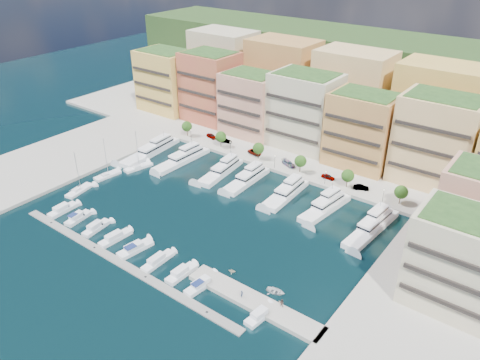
# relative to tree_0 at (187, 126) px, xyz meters

# --- Properties ---
(ground) EXTENTS (400.00, 400.00, 0.00)m
(ground) POSITION_rel_tree_0_xyz_m (40.00, -33.50, -4.74)
(ground) COLOR black
(ground) RESTS_ON ground
(north_quay) EXTENTS (220.00, 64.00, 2.00)m
(north_quay) POSITION_rel_tree_0_xyz_m (40.00, 28.50, -4.74)
(north_quay) COLOR #9E998E
(north_quay) RESTS_ON ground
(east_quay) EXTENTS (34.00, 76.00, 2.00)m
(east_quay) POSITION_rel_tree_0_xyz_m (102.00, -41.50, -4.74)
(east_quay) COLOR #9E998E
(east_quay) RESTS_ON ground
(west_quay) EXTENTS (34.00, 76.00, 2.00)m
(west_quay) POSITION_rel_tree_0_xyz_m (-22.00, -41.50, -4.74)
(west_quay) COLOR #9E998E
(west_quay) RESTS_ON ground
(hillside) EXTENTS (240.00, 40.00, 58.00)m
(hillside) POSITION_rel_tree_0_xyz_m (40.00, 76.50, -4.74)
(hillside) COLOR #1D3314
(hillside) RESTS_ON ground
(south_pontoon) EXTENTS (72.00, 2.20, 0.35)m
(south_pontoon) POSITION_rel_tree_0_xyz_m (37.00, -63.50, -4.74)
(south_pontoon) COLOR gray
(south_pontoon) RESTS_ON ground
(finger_pier) EXTENTS (32.00, 5.00, 2.00)m
(finger_pier) POSITION_rel_tree_0_xyz_m (70.00, -55.50, -4.74)
(finger_pier) COLOR #9E998E
(finger_pier) RESTS_ON ground
(apartment_0) EXTENTS (22.00, 16.50, 24.80)m
(apartment_0) POSITION_rel_tree_0_xyz_m (-26.00, 16.49, 8.57)
(apartment_0) COLOR #E7B154
(apartment_0) RESTS_ON north_quay
(apartment_1) EXTENTS (20.00, 16.50, 26.80)m
(apartment_1) POSITION_rel_tree_0_xyz_m (-4.00, 18.49, 9.57)
(apartment_1) COLOR #BC4D3E
(apartment_1) RESTS_ON north_quay
(apartment_2) EXTENTS (20.00, 15.50, 22.80)m
(apartment_2) POSITION_rel_tree_0_xyz_m (17.00, 16.49, 7.57)
(apartment_2) COLOR tan
(apartment_2) RESTS_ON north_quay
(apartment_3) EXTENTS (22.00, 16.50, 25.80)m
(apartment_3) POSITION_rel_tree_0_xyz_m (38.00, 18.49, 9.07)
(apartment_3) COLOR beige
(apartment_3) RESTS_ON north_quay
(apartment_4) EXTENTS (20.00, 15.50, 23.80)m
(apartment_4) POSITION_rel_tree_0_xyz_m (60.00, 16.49, 8.07)
(apartment_4) COLOR tan
(apartment_4) RESTS_ON north_quay
(apartment_5) EXTENTS (22.00, 16.50, 26.80)m
(apartment_5) POSITION_rel_tree_0_xyz_m (82.00, 18.49, 9.57)
(apartment_5) COLOR #F2BF80
(apartment_5) RESTS_ON north_quay
(apartment_east_b) EXTENTS (18.00, 14.50, 20.80)m
(apartment_east_b) POSITION_rel_tree_0_xyz_m (102.00, -31.51, 6.57)
(apartment_east_b) COLOR beige
(apartment_east_b) RESTS_ON east_quay
(backblock_0) EXTENTS (26.00, 18.00, 30.00)m
(backblock_0) POSITION_rel_tree_0_xyz_m (-15.00, 40.50, 11.26)
(backblock_0) COLOR beige
(backblock_0) RESTS_ON north_quay
(backblock_1) EXTENTS (26.00, 18.00, 30.00)m
(backblock_1) POSITION_rel_tree_0_xyz_m (15.00, 40.50, 11.26)
(backblock_1) COLOR tan
(backblock_1) RESTS_ON north_quay
(backblock_2) EXTENTS (26.00, 18.00, 30.00)m
(backblock_2) POSITION_rel_tree_0_xyz_m (45.00, 40.50, 11.26)
(backblock_2) COLOR #F2BF80
(backblock_2) RESTS_ON north_quay
(backblock_3) EXTENTS (26.00, 18.00, 30.00)m
(backblock_3) POSITION_rel_tree_0_xyz_m (75.00, 40.50, 11.26)
(backblock_3) COLOR #E7B154
(backblock_3) RESTS_ON north_quay
(tree_0) EXTENTS (3.80, 3.80, 5.65)m
(tree_0) POSITION_rel_tree_0_xyz_m (0.00, 0.00, 0.00)
(tree_0) COLOR #473323
(tree_0) RESTS_ON north_quay
(tree_1) EXTENTS (3.80, 3.80, 5.65)m
(tree_1) POSITION_rel_tree_0_xyz_m (16.00, 0.00, 0.00)
(tree_1) COLOR #473323
(tree_1) RESTS_ON north_quay
(tree_2) EXTENTS (3.80, 3.80, 5.65)m
(tree_2) POSITION_rel_tree_0_xyz_m (32.00, 0.00, 0.00)
(tree_2) COLOR #473323
(tree_2) RESTS_ON north_quay
(tree_3) EXTENTS (3.80, 3.80, 5.65)m
(tree_3) POSITION_rel_tree_0_xyz_m (48.00, 0.00, 0.00)
(tree_3) COLOR #473323
(tree_3) RESTS_ON north_quay
(tree_4) EXTENTS (3.80, 3.80, 5.65)m
(tree_4) POSITION_rel_tree_0_xyz_m (64.00, 0.00, 0.00)
(tree_4) COLOR #473323
(tree_4) RESTS_ON north_quay
(tree_5) EXTENTS (3.80, 3.80, 5.65)m
(tree_5) POSITION_rel_tree_0_xyz_m (80.00, 0.00, 0.00)
(tree_5) COLOR #473323
(tree_5) RESTS_ON north_quay
(lamppost_0) EXTENTS (0.30, 0.30, 4.20)m
(lamppost_0) POSITION_rel_tree_0_xyz_m (4.00, -2.30, -0.92)
(lamppost_0) COLOR black
(lamppost_0) RESTS_ON north_quay
(lamppost_1) EXTENTS (0.30, 0.30, 4.20)m
(lamppost_1) POSITION_rel_tree_0_xyz_m (22.00, -2.30, -0.92)
(lamppost_1) COLOR black
(lamppost_1) RESTS_ON north_quay
(lamppost_2) EXTENTS (0.30, 0.30, 4.20)m
(lamppost_2) POSITION_rel_tree_0_xyz_m (40.00, -2.30, -0.92)
(lamppost_2) COLOR black
(lamppost_2) RESTS_ON north_quay
(lamppost_3) EXTENTS (0.30, 0.30, 4.20)m
(lamppost_3) POSITION_rel_tree_0_xyz_m (58.00, -2.30, -0.92)
(lamppost_3) COLOR black
(lamppost_3) RESTS_ON north_quay
(lamppost_4) EXTENTS (0.30, 0.30, 4.20)m
(lamppost_4) POSITION_rel_tree_0_xyz_m (76.00, -2.30, -0.92)
(lamppost_4) COLOR black
(lamppost_4) RESTS_ON north_quay
(yacht_0) EXTENTS (7.44, 26.46, 7.30)m
(yacht_0) POSITION_rel_tree_0_xyz_m (-1.14, -16.46, -3.53)
(yacht_0) COLOR white
(yacht_0) RESTS_ON ground
(yacht_1) EXTENTS (5.32, 22.98, 7.30)m
(yacht_1) POSITION_rel_tree_0_xyz_m (12.06, -15.04, -3.65)
(yacht_1) COLOR white
(yacht_1) RESTS_ON ground
(yacht_2) EXTENTS (6.91, 20.59, 7.30)m
(yacht_2) POSITION_rel_tree_0_xyz_m (27.77, -13.75, -3.53)
(yacht_2) COLOR white
(yacht_2) RESTS_ON ground
(yacht_3) EXTENTS (5.19, 19.48, 7.30)m
(yacht_3) POSITION_rel_tree_0_xyz_m (37.57, -13.36, -3.53)
(yacht_3) COLOR white
(yacht_3) RESTS_ON ground
(yacht_4) EXTENTS (5.70, 19.90, 7.30)m
(yacht_4) POSITION_rel_tree_0_xyz_m (51.71, -13.58, -3.65)
(yacht_4) COLOR white
(yacht_4) RESTS_ON ground
(yacht_5) EXTENTS (6.71, 19.84, 7.30)m
(yacht_5) POSITION_rel_tree_0_xyz_m (64.46, -13.41, -3.53)
(yacht_5) COLOR white
(yacht_5) RESTS_ON ground
(yacht_6) EXTENTS (6.22, 23.04, 7.30)m
(yacht_6) POSITION_rel_tree_0_xyz_m (78.67, -14.92, -3.53)
(yacht_6) COLOR white
(yacht_6) RESTS_ON ground
(cruiser_0) EXTENTS (3.13, 8.64, 2.55)m
(cruiser_0) POSITION_rel_tree_0_xyz_m (7.24, -58.09, -4.20)
(cruiser_0) COLOR white
(cruiser_0) RESTS_ON ground
(cruiser_1) EXTENTS (3.55, 8.03, 2.66)m
(cruiser_1) POSITION_rel_tree_0_xyz_m (14.11, -58.10, -4.17)
(cruiser_1) COLOR white
(cruiser_1) RESTS_ON ground
(cruiser_2) EXTENTS (3.39, 8.46, 2.55)m
(cruiser_2) POSITION_rel_tree_0_xyz_m (21.73, -58.09, -4.20)
(cruiser_2) COLOR white
(cruiser_2) RESTS_ON ground
(cruiser_3) EXTENTS (2.93, 8.95, 2.55)m
(cruiser_3) POSITION_rel_tree_0_xyz_m (29.19, -58.10, -4.20)
(cruiser_3) COLOR white
(cruiser_3) RESTS_ON ground
(cruiser_4) EXTENTS (4.02, 9.35, 2.66)m
(cruiser_4) POSITION_rel_tree_0_xyz_m (36.54, -58.12, -4.17)
(cruiser_4) COLOR white
(cruiser_4) RESTS_ON ground
(cruiser_5) EXTENTS (2.51, 9.13, 2.55)m
(cruiser_5) POSITION_rel_tree_0_xyz_m (44.35, -58.10, -4.20)
(cruiser_5) COLOR white
(cruiser_5) RESTS_ON ground
(cruiser_6) EXTENTS (2.73, 8.14, 2.55)m
(cruiser_6) POSITION_rel_tree_0_xyz_m (51.75, -58.09, -4.20)
(cruiser_6) COLOR white
(cruiser_6) RESTS_ON ground
(cruiser_7) EXTENTS (3.30, 8.96, 2.66)m
(cruiser_7) POSITION_rel_tree_0_xyz_m (57.92, -58.12, -4.17)
(cruiser_7) COLOR white
(cruiser_7) RESTS_ON ground
(cruiser_9) EXTENTS (3.16, 7.41, 2.55)m
(cruiser_9) POSITION_rel_tree_0_xyz_m (73.25, -58.08, -4.20)
(cruiser_9) COLOR white
(cruiser_9) RESTS_ON ground
(sailboat_2) EXTENTS (4.54, 9.82, 13.20)m
(sailboat_2) POSITION_rel_tree_0_xyz_m (4.02, -27.75, -4.43)
(sailboat_2) COLOR white
(sailboat_2) RESTS_ON ground
(sailboat_0) EXTENTS (4.41, 9.48, 13.20)m
(sailboat_0) POSITION_rel_tree_0_xyz_m (1.61, -48.63, -4.43)
(sailboat_0) COLOR white
(sailboat_0) RESTS_ON ground
(sailboat_1) EXTENTS (3.70, 8.76, 13.20)m
(sailboat_1) POSITION_rel_tree_0_xyz_m (0.55, -37.46, -4.43)
(sailboat_1) COLOR white
(sailboat_1) RESTS_ON ground
(tender_1) EXTENTS (2.10, 1.95, 0.91)m
(tender_1) POSITION_rel_tree_0_xyz_m (60.20, -50.38, -4.29)
(tender_1) COLOR beige
(tender_1) RESTS_ON ground
(tender_2) EXTENTS (4.61, 3.70, 0.85)m
(tender_2) POSITION_rel_tree_0_xyz_m (71.77, -50.06, -4.32)
(tender_2) COLOR white
(tender_2) RESTS_ON ground
(tender_3) EXTENTS (1.83, 1.71, 0.78)m
(tender_3) POSITION_rel_tree_0_xyz_m (74.51, -52.27, -4.35)
(tender_3) COLOR beige
(tender_3) RESTS_ON ground
(car_0) EXTENTS (4.98, 2.84, 1.60)m
(car_0) POSITION_rel_tree_0_xyz_m (8.53, 3.85, -2.94)
(car_0) COLOR gray
(car_0) RESTS_ON north_quay
(car_1) EXTENTS (4.26, 2.50, 1.33)m
(car_1) POSITION_rel_tree_0_xyz_m (15.20, 3.76, -3.08)
(car_1) COLOR gray
(car_1) RESTS_ON north_quay
(car_2) EXTENTS (5.47, 3.18, 1.43)m
(car_2) POSITION_rel_tree_0_xyz_m (29.06, 2.11, -3.03)
(car_2) COLOR gray
(car_2) RESTS_ON north_quay
(car_3) EXTENTS (5.75, 4.02, 1.55)m
(car_3) POSITION_rel_tree_0_xyz_m (42.75, 1.67, -2.97)
(car_3) COLOR gray
(car_3) RESTS_ON north_quay
(car_4) EXTENTS (4.20, 1.71, 1.43)m
(car_4) POSITION_rel_tree_0_xyz_m (57.26, 1.21, -3.03)
(car_4) COLOR gray
(car_4) RESTS_ON north_quay
(car_5) EXTENTS (4.72, 3.21, 1.47)m
(car_5) POSITION_rel_tree_0_xyz_m (68.11, 1.09, -3.01)
(car_5) COLOR gray
(car_5) RESTS_ON north_quay
(person_0) EXTENTS (0.53, 0.70, 1.73)m
(person_0) POSITION_rel_tree_0_xyz_m (67.50, -56.36, -2.88)
(person_0) COLOR #293752
(person_0) RESTS_ON finger_pier
(person_1) EXTENTS (0.93, 0.73, 1.86)m
(person_1) POSITION_rel_tree_0_xyz_m (75.51, -53.58, -2.81)
(person_1) COLOR brown
(person_1) RESTS_ON finger_pier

